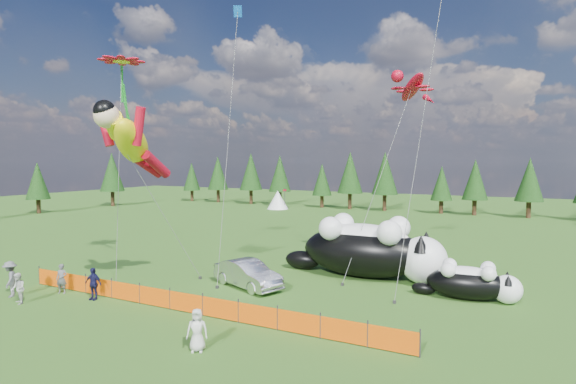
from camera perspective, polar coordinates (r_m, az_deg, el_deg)
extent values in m
plane|color=#123509|center=(25.19, -8.34, -12.92)|extent=(160.00, 160.00, 0.00)
cylinder|color=#262626|center=(30.75, -29.03, -9.22)|extent=(0.06, 0.06, 1.10)
cylinder|color=#262626|center=(29.15, -26.79, -9.85)|extent=(0.06, 0.06, 1.10)
cylinder|color=#262626|center=(27.60, -24.28, -10.55)|extent=(0.06, 0.06, 1.10)
cylinder|color=#262626|center=(26.12, -21.47, -11.29)|extent=(0.06, 0.06, 1.10)
cylinder|color=#262626|center=(24.71, -18.31, -12.10)|extent=(0.06, 0.06, 1.10)
cylinder|color=#262626|center=(23.38, -14.76, -12.95)|extent=(0.06, 0.06, 1.10)
cylinder|color=#262626|center=(22.16, -10.78, -13.85)|extent=(0.06, 0.06, 1.10)
cylinder|color=#262626|center=(21.05, -6.31, -14.77)|extent=(0.06, 0.06, 1.10)
cylinder|color=#262626|center=(20.09, -1.34, -15.68)|extent=(0.06, 0.06, 1.10)
cylinder|color=#262626|center=(19.28, 4.13, -16.55)|extent=(0.06, 0.06, 1.10)
cylinder|color=#262626|center=(18.65, 10.08, -17.33)|extent=(0.06, 0.06, 1.10)
cylinder|color=#262626|center=(18.22, 16.42, -17.96)|extent=(0.06, 0.06, 1.10)
cube|color=#ED5204|center=(29.95, -27.94, -9.62)|extent=(2.00, 0.04, 0.90)
cube|color=#ED5204|center=(28.38, -25.57, -10.29)|extent=(2.00, 0.04, 0.90)
cube|color=#ED5204|center=(26.87, -22.91, -11.02)|extent=(2.00, 0.04, 0.90)
cube|color=#ED5204|center=(25.42, -19.94, -11.80)|extent=(2.00, 0.04, 0.90)
cube|color=#ED5204|center=(24.05, -16.59, -12.63)|extent=(2.00, 0.04, 0.90)
cube|color=#ED5204|center=(22.77, -12.82, -13.52)|extent=(2.00, 0.04, 0.90)
cube|color=#ED5204|center=(21.60, -8.60, -14.43)|extent=(2.00, 0.04, 0.90)
cube|color=#ED5204|center=(20.57, -3.89, -15.36)|extent=(2.00, 0.04, 0.90)
cube|color=#ED5204|center=(19.68, 1.33, -16.26)|extent=(2.00, 0.04, 0.90)
cube|color=#ED5204|center=(18.96, 7.05, -17.10)|extent=(2.00, 0.04, 0.90)
cube|color=#ED5204|center=(18.43, 13.21, -17.81)|extent=(2.00, 0.04, 0.90)
ellipsoid|color=black|center=(28.96, 9.51, -7.46)|extent=(7.95, 3.73, 3.17)
ellipsoid|color=white|center=(28.81, 9.53, -5.92)|extent=(6.01, 2.67, 1.94)
sphere|color=white|center=(28.13, 16.80, -8.29)|extent=(2.82, 2.82, 2.82)
sphere|color=#F25E6B|center=(27.95, 19.24, -8.42)|extent=(0.40, 0.40, 0.40)
ellipsoid|color=black|center=(30.67, 1.84, -8.62)|extent=(2.47, 1.24, 1.23)
cone|color=black|center=(27.10, 16.52, -6.32)|extent=(0.99, 0.99, 0.99)
cone|color=black|center=(28.74, 17.14, -5.74)|extent=(0.99, 0.99, 0.99)
sphere|color=white|center=(29.29, 13.86, -4.42)|extent=(1.48, 1.48, 1.48)
sphere|color=white|center=(27.09, 12.74, -5.08)|extent=(1.48, 1.48, 1.48)
sphere|color=white|center=(30.33, 7.01, -4.04)|extent=(1.48, 1.48, 1.48)
sphere|color=white|center=(28.21, 5.41, -4.64)|extent=(1.48, 1.48, 1.48)
ellipsoid|color=black|center=(25.97, 21.77, -10.76)|extent=(4.25, 2.20, 1.65)
ellipsoid|color=white|center=(25.87, 21.79, -9.87)|extent=(3.21, 1.58, 1.01)
sphere|color=white|center=(26.03, 26.09, -11.06)|extent=(1.47, 1.47, 1.47)
sphere|color=#F25E6B|center=(26.07, 27.49, -11.08)|extent=(0.21, 0.21, 0.21)
ellipsoid|color=black|center=(26.23, 16.82, -11.64)|extent=(1.33, 0.73, 0.64)
cone|color=black|center=(25.46, 26.18, -10.03)|extent=(0.51, 0.51, 0.51)
cone|color=black|center=(26.32, 26.08, -9.57)|extent=(0.51, 0.51, 0.51)
sphere|color=white|center=(26.37, 24.07, -8.85)|extent=(0.77, 0.77, 0.77)
sphere|color=white|center=(25.21, 24.11, -9.44)|extent=(0.77, 0.77, 0.77)
sphere|color=white|center=(26.40, 19.83, -8.73)|extent=(0.77, 0.77, 0.77)
sphere|color=white|center=(25.23, 19.67, -9.31)|extent=(0.77, 0.77, 0.77)
imported|color=silver|center=(26.44, -5.13, -10.33)|extent=(5.01, 3.23, 1.56)
imported|color=#535457|center=(28.10, -26.81, -9.80)|extent=(0.70, 0.60, 1.64)
imported|color=beige|center=(27.14, -31.09, -10.47)|extent=(0.90, 0.75, 1.60)
imported|color=#15153A|center=(26.17, -23.50, -10.63)|extent=(1.07, 0.66, 1.71)
imported|color=#535457|center=(28.71, -31.81, -9.38)|extent=(1.36, 1.32, 1.94)
imported|color=beige|center=(18.32, -11.47, -16.81)|extent=(0.96, 0.85, 1.66)
cylinder|color=#595959|center=(27.11, -15.00, -2.66)|extent=(0.03, 0.03, 9.14)
cube|color=#262626|center=(28.78, -11.08, -10.64)|extent=(0.15, 0.15, 0.16)
cylinder|color=#595959|center=(29.19, 11.63, 1.81)|extent=(0.03, 0.03, 14.39)
cube|color=#262626|center=(27.02, 6.94, -11.56)|extent=(0.15, 0.15, 0.16)
cylinder|color=#595959|center=(29.45, -20.69, 2.94)|extent=(0.03, 0.03, 13.83)
cube|color=#262626|center=(28.93, -21.00, -10.75)|extent=(0.15, 0.15, 0.16)
cube|color=#1A9226|center=(31.11, -20.27, 10.64)|extent=(0.21, 0.21, 4.60)
cylinder|color=#595959|center=(28.92, -7.57, 7.14)|extent=(0.03, 0.03, 18.79)
cube|color=#262626|center=(26.59, -8.98, -11.84)|extent=(0.15, 0.15, 0.16)
cylinder|color=#595959|center=(26.61, 16.84, 9.45)|extent=(0.03, 0.03, 20.78)
cube|color=#262626|center=(24.31, 13.37, -13.43)|extent=(0.15, 0.15, 0.16)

